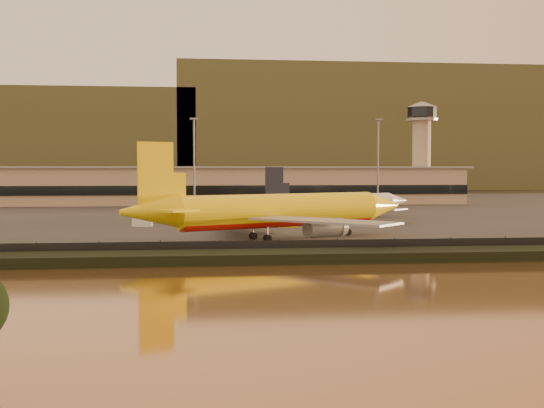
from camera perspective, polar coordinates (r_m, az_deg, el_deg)
The scene contains 12 objects.
ground at distance 105.30m, azimuth -1.28°, elevation -3.63°, with size 900.00×900.00×0.00m, color black.
embankment at distance 88.42m, azimuth -0.34°, elevation -4.44°, with size 320.00×7.00×1.40m, color black.
tarmac at distance 199.78m, azimuth -3.61°, elevation -0.46°, with size 320.00×220.00×0.20m, color #2D2D2D.
perimeter_fence at distance 92.29m, azimuth -0.59°, elevation -3.75°, with size 300.00×0.05×2.20m, color black.
terminal_building at distance 229.91m, azimuth -7.58°, elevation 1.50°, with size 202.00×25.00×12.60m.
control_tower at distance 248.29m, azimuth 12.40°, elevation 5.13°, with size 11.20×11.20×35.50m.
apron_light_masts at distance 180.84m, azimuth 1.42°, elevation 4.13°, with size 152.20×12.20×25.40m.
distant_hills at distance 444.79m, azimuth -7.74°, elevation 5.45°, with size 470.00×160.00×70.00m.
dhl_cargo_jet at distance 113.74m, azimuth 0.26°, elevation -0.62°, with size 50.68×48.01×15.94m.
white_narrowbody_jet at distance 161.87m, azimuth 5.39°, elevation 0.05°, with size 40.74×38.46×12.24m.
gse_vehicle_yellow at distance 138.16m, azimuth 1.35°, elevation -1.59°, with size 4.00×1.80×1.80m, color yellow.
gse_vehicle_white at distance 142.37m, azimuth -10.79°, elevation -1.52°, with size 3.87×1.74×1.74m, color white.
Camera 1 is at (-8.94, -104.22, 12.15)m, focal length 45.00 mm.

